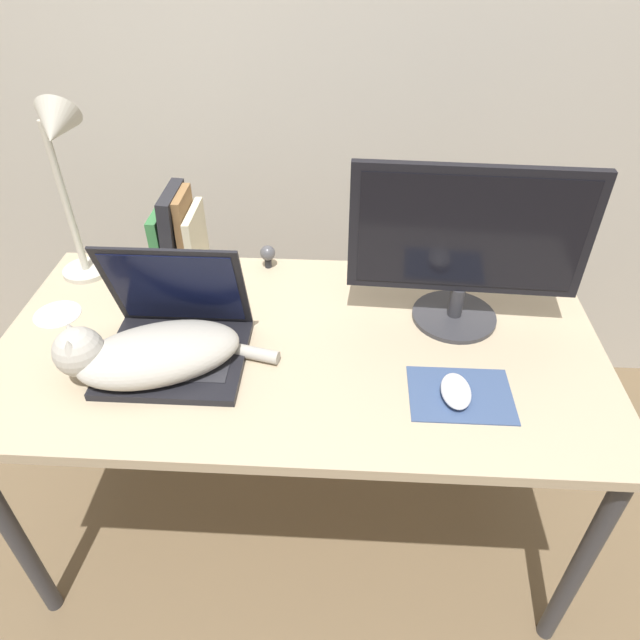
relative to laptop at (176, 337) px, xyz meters
The scene contains 12 objects.
ground_plane 0.90m from the laptop, 48.18° to the right, with size 12.00×12.00×0.00m, color brown.
wall_back 1.04m from the laptop, 71.61° to the left, with size 8.00×0.05×2.60m.
desk 0.32m from the laptop, 11.74° to the left, with size 1.48×0.76×0.74m.
laptop is the anchor object (origin of this frame).
cat 0.08m from the laptop, 124.00° to the right, with size 0.49×0.31×0.14m.
external_monitor 0.72m from the laptop, 14.48° to the left, with size 0.56×0.21×0.42m.
mousepad 0.67m from the laptop, ahead, with size 0.23×0.17×0.00m.
computer_mouse 0.65m from the laptop, ahead, with size 0.07×0.11×0.03m.
book_row 0.36m from the laptop, 101.62° to the left, with size 0.12×0.17×0.25m.
desk_lamp 0.53m from the laptop, 136.11° to the left, with size 0.17×0.17×0.51m.
webcam 0.43m from the laptop, 66.90° to the left, with size 0.04×0.04×0.07m.
cd_disc 0.38m from the laptop, 159.45° to the left, with size 0.12×0.12×0.00m.
Camera 1 is at (0.11, -0.69, 1.65)m, focal length 32.00 mm.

